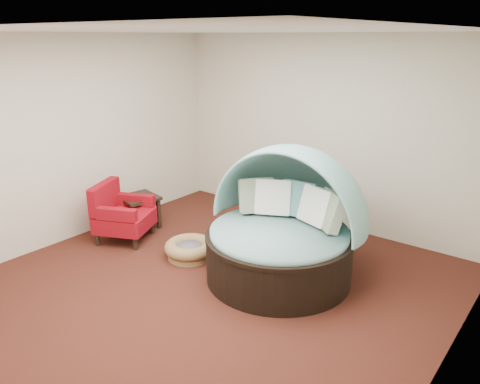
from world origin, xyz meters
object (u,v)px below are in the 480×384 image
Objects in this scene: pet_basket at (190,249)px; red_armchair at (121,214)px; canopy_daybed at (284,218)px; side_table at (139,207)px.

pet_basket is 0.82× the size of red_armchair.
canopy_daybed is at bearing 16.31° from pet_basket.
side_table is at bearing 177.25° from canopy_daybed.
canopy_daybed is 3.18× the size of side_table.
red_armchair reaches higher than side_table.
red_armchair is (-2.37, -0.52, -0.35)m from canopy_daybed.
side_table is (-1.29, 0.28, 0.20)m from pet_basket.
canopy_daybed reaches higher than red_armchair.
canopy_daybed reaches higher than side_table.
canopy_daybed is 2.56× the size of pet_basket.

